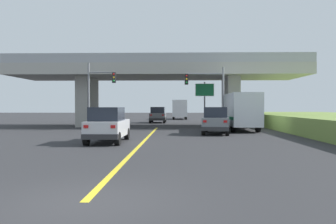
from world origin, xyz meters
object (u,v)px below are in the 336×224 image
Objects in this scene: suv_crossing at (216,120)px; traffic_signal_nearside at (210,89)px; traffic_signal_farside at (97,88)px; sedan_oncoming at (158,115)px; semi_truck_distant at (180,109)px; suv_lead at (108,125)px; highway_sign at (205,94)px; box_truck at (241,111)px.

suv_crossing is 0.84× the size of traffic_signal_nearside.
sedan_oncoming is at bearing 69.52° from traffic_signal_farside.
semi_truck_distant is (-2.55, 30.23, 0.62)m from suv_crossing.
suv_lead is 0.95× the size of sedan_oncoming.
sedan_oncoming is at bearing 115.52° from suv_crossing.
traffic_signal_farside is at bearing 106.25° from suv_lead.
traffic_signal_farside is (-3.30, 11.30, 2.71)m from suv_lead.
suv_lead is at bearing -114.71° from highway_sign.
box_truck is 1.61× the size of sedan_oncoming.
traffic_signal_farside is at bearing 162.67° from suv_crossing.
box_truck is 26.96m from semi_truck_distant.
traffic_signal_nearside is 10.19m from traffic_signal_farside.
highway_sign reaches higher than suv_lead.
sedan_oncoming is at bearing 112.40° from traffic_signal_nearside.
traffic_signal_nearside reaches higher than highway_sign.
suv_crossing is 18.59m from sedan_oncoming.
highway_sign reaches higher than box_truck.
highway_sign is (-0.21, 8.23, 2.35)m from suv_crossing.
highway_sign is (6.71, 14.58, 2.35)m from suv_lead.
sedan_oncoming is 0.83× the size of traffic_signal_nearside.
traffic_signal_nearside is at bearing 58.02° from suv_lead.
sedan_oncoming is 12.79m from semi_truck_distant.
traffic_signal_nearside reaches higher than sedan_oncoming.
suv_lead is 0.59× the size of box_truck.
semi_truck_distant is (-2.53, 25.54, -1.97)m from traffic_signal_nearside.
semi_truck_distant is at bearing 96.08° from highway_sign.
suv_lead is 0.69× the size of semi_truck_distant.
box_truck is at bearing -58.48° from highway_sign.
semi_truck_distant reaches higher than suv_lead.
highway_sign is at bearing 92.97° from traffic_signal_nearside.
highway_sign is (5.21, -9.55, 2.35)m from sedan_oncoming.
traffic_signal_farside reaches higher than highway_sign.
traffic_signal_nearside reaches higher than suv_lead.
traffic_signal_farside is 26.49m from semi_truck_distant.
suv_crossing is 1.04× the size of highway_sign.
semi_truck_distant reaches higher than suv_crossing.
sedan_oncoming is at bearing -102.98° from semi_truck_distant.
sedan_oncoming is 13.95m from traffic_signal_farside.
traffic_signal_nearside is 0.93× the size of traffic_signal_farside.
suv_crossing is 30.34m from semi_truck_distant.
sedan_oncoming is at bearing 86.46° from suv_lead.
traffic_signal_nearside reaches higher than suv_crossing.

